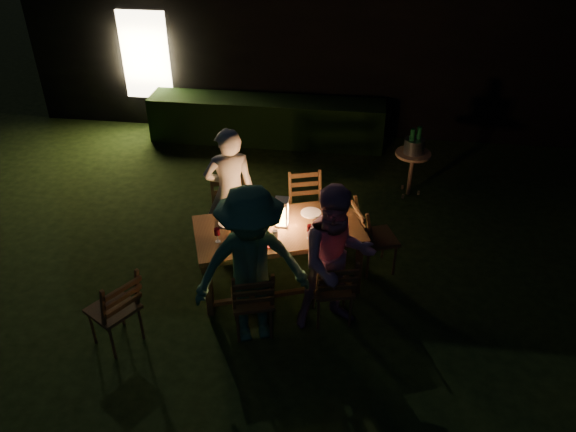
# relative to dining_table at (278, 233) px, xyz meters

# --- Properties ---
(garden_envelope) EXTENTS (40.00, 40.00, 3.20)m
(garden_envelope) POSITION_rel_dining_table_xyz_m (-0.34, 6.37, 0.85)
(garden_envelope) COLOR black
(garden_envelope) RESTS_ON ground
(dining_table) EXTENTS (2.15, 1.58, 0.80)m
(dining_table) POSITION_rel_dining_table_xyz_m (0.00, 0.00, 0.00)
(dining_table) COLOR #50311A
(dining_table) RESTS_ON ground
(chair_near_left) EXTENTS (0.55, 0.58, 0.98)m
(chair_near_left) POSITION_rel_dining_table_xyz_m (-0.15, -0.88, -0.43)
(chair_near_left) COLOR #50311A
(chair_near_left) RESTS_ON ground
(chair_near_right) EXTENTS (0.54, 0.56, 0.98)m
(chair_near_right) POSITION_rel_dining_table_xyz_m (0.69, -0.56, -0.43)
(chair_near_right) COLOR #50311A
(chair_near_right) RESTS_ON ground
(chair_far_left) EXTENTS (0.60, 0.62, 1.02)m
(chair_far_left) POSITION_rel_dining_table_xyz_m (-0.69, 0.56, -0.42)
(chair_far_left) COLOR #50311A
(chair_far_left) RESTS_ON ground
(chair_far_right) EXTENTS (0.57, 0.59, 1.00)m
(chair_far_right) POSITION_rel_dining_table_xyz_m (0.24, 0.92, -0.42)
(chair_far_right) COLOR #50311A
(chair_far_right) RESTS_ON ground
(chair_end) EXTENTS (0.62, 0.60, 1.02)m
(chair_end) POSITION_rel_dining_table_xyz_m (1.15, 0.43, -0.41)
(chair_end) COLOR #50311A
(chair_end) RESTS_ON ground
(chair_spare) EXTENTS (0.65, 0.64, 1.01)m
(chair_spare) POSITION_rel_dining_table_xyz_m (-1.55, -1.24, -0.42)
(chair_spare) COLOR #50311A
(chair_spare) RESTS_ON ground
(person_house_side) EXTENTS (0.74, 0.61, 1.74)m
(person_house_side) POSITION_rel_dining_table_xyz_m (-0.71, 0.61, 0.15)
(person_house_side) COLOR beige
(person_house_side) RESTS_ON ground
(person_opp_right) EXTENTS (1.03, 0.92, 1.75)m
(person_opp_right) POSITION_rel_dining_table_xyz_m (0.71, -0.61, 0.15)
(person_opp_right) COLOR #B27A96
(person_opp_right) RESTS_ON ground
(person_opp_left) EXTENTS (1.36, 1.06, 1.85)m
(person_opp_left) POSITION_rel_dining_table_xyz_m (-0.13, -0.93, 0.20)
(person_opp_left) COLOR #3A7451
(person_opp_left) RESTS_ON ground
(lantern) EXTENTS (0.16, 0.16, 0.35)m
(lantern) POSITION_rel_dining_table_xyz_m (0.03, 0.06, 0.24)
(lantern) COLOR white
(lantern) RESTS_ON dining_table
(plate_far_left) EXTENTS (0.25, 0.25, 0.01)m
(plate_far_left) POSITION_rel_dining_table_xyz_m (-0.59, 0.01, 0.09)
(plate_far_left) COLOR white
(plate_far_left) RESTS_ON dining_table
(plate_near_left) EXTENTS (0.25, 0.25, 0.01)m
(plate_near_left) POSITION_rel_dining_table_xyz_m (-0.44, -0.40, 0.09)
(plate_near_left) COLOR white
(plate_near_left) RESTS_ON dining_table
(plate_far_right) EXTENTS (0.25, 0.25, 0.01)m
(plate_far_right) POSITION_rel_dining_table_xyz_m (0.34, 0.36, 0.09)
(plate_far_right) COLOR white
(plate_far_right) RESTS_ON dining_table
(plate_near_right) EXTENTS (0.25, 0.25, 0.01)m
(plate_near_right) POSITION_rel_dining_table_xyz_m (0.50, -0.05, 0.09)
(plate_near_right) COLOR white
(plate_near_right) RESTS_ON dining_table
(wineglass_a) EXTENTS (0.06, 0.06, 0.18)m
(wineglass_a) POSITION_rel_dining_table_xyz_m (-0.38, 0.16, 0.17)
(wineglass_a) COLOR #59070F
(wineglass_a) RESTS_ON dining_table
(wineglass_b) EXTENTS (0.06, 0.06, 0.18)m
(wineglass_b) POSITION_rel_dining_table_xyz_m (-0.63, -0.37, 0.17)
(wineglass_b) COLOR #59070F
(wineglass_b) RESTS_ON dining_table
(wineglass_c) EXTENTS (0.06, 0.06, 0.18)m
(wineglass_c) POSITION_rel_dining_table_xyz_m (0.38, -0.16, 0.17)
(wineglass_c) COLOR #59070F
(wineglass_c) RESTS_ON dining_table
(wineglass_d) EXTENTS (0.06, 0.06, 0.18)m
(wineglass_d) POSITION_rel_dining_table_xyz_m (0.52, 0.39, 0.17)
(wineglass_d) COLOR #59070F
(wineglass_d) RESTS_ON dining_table
(wineglass_e) EXTENTS (0.06, 0.06, 0.18)m
(wineglass_e) POSITION_rel_dining_table_xyz_m (0.01, -0.32, 0.17)
(wineglass_e) COLOR silver
(wineglass_e) RESTS_ON dining_table
(bottle_table) EXTENTS (0.07, 0.07, 0.28)m
(bottle_table) POSITION_rel_dining_table_xyz_m (-0.23, -0.09, 0.22)
(bottle_table) COLOR #0F471E
(bottle_table) RESTS_ON dining_table
(napkin_left) EXTENTS (0.18, 0.14, 0.01)m
(napkin_left) POSITION_rel_dining_table_xyz_m (-0.03, -0.35, 0.09)
(napkin_left) COLOR red
(napkin_left) RESTS_ON dining_table
(napkin_right) EXTENTS (0.18, 0.14, 0.01)m
(napkin_right) POSITION_rel_dining_table_xyz_m (0.62, -0.09, 0.09)
(napkin_right) COLOR red
(napkin_right) RESTS_ON dining_table
(phone) EXTENTS (0.14, 0.07, 0.01)m
(phone) POSITION_rel_dining_table_xyz_m (-0.47, -0.50, 0.08)
(phone) COLOR black
(phone) RESTS_ON dining_table
(side_table) EXTENTS (0.53, 0.53, 0.71)m
(side_table) POSITION_rel_dining_table_xyz_m (1.67, 2.38, -0.10)
(side_table) COLOR #876043
(side_table) RESTS_ON ground
(ice_bucket) EXTENTS (0.30, 0.30, 0.22)m
(ice_bucket) POSITION_rel_dining_table_xyz_m (1.67, 2.38, 0.10)
(ice_bucket) COLOR #A5A8AD
(ice_bucket) RESTS_ON side_table
(bottle_bucket_a) EXTENTS (0.07, 0.07, 0.32)m
(bottle_bucket_a) POSITION_rel_dining_table_xyz_m (1.62, 2.34, 0.15)
(bottle_bucket_a) COLOR #0F471E
(bottle_bucket_a) RESTS_ON side_table
(bottle_bucket_b) EXTENTS (0.07, 0.07, 0.32)m
(bottle_bucket_b) POSITION_rel_dining_table_xyz_m (1.72, 2.42, 0.15)
(bottle_bucket_b) COLOR #0F471E
(bottle_bucket_b) RESTS_ON side_table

